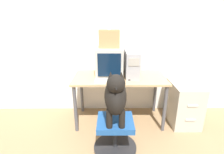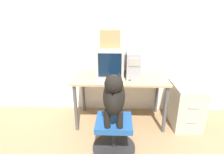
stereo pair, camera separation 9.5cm
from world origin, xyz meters
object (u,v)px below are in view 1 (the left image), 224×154
filing_cabinet (183,103)px  cardboard_box (109,39)px  crt_monitor (109,62)px  office_chair (115,135)px  dog (116,95)px  pc_tower (132,64)px  keyboard (110,81)px

filing_cabinet → cardboard_box: size_ratio=2.20×
crt_monitor → cardboard_box: bearing=90.0°
office_chair → crt_monitor: bearing=95.7°
crt_monitor → dog: 0.81m
office_chair → pc_tower: bearing=70.2°
crt_monitor → pc_tower: size_ratio=0.85×
dog → filing_cabinet: dog is taller
pc_tower → crt_monitor: bearing=173.9°
pc_tower → office_chair: bearing=-109.8°
crt_monitor → pc_tower: bearing=-6.1°
crt_monitor → office_chair: crt_monitor is taller
filing_cabinet → dog: bearing=-149.3°
keyboard → office_chair: bearing=-81.6°
office_chair → dog: dog is taller
keyboard → filing_cabinet: (1.16, 0.16, -0.44)m
pc_tower → keyboard: (-0.33, -0.26, -0.18)m
office_chair → dog: 0.56m
filing_cabinet → crt_monitor: bearing=173.4°
pc_tower → cardboard_box: size_ratio=1.70×
pc_tower → keyboard: bearing=-142.0°
office_chair → filing_cabinet: size_ratio=0.84×
keyboard → office_chair: size_ratio=0.76×
crt_monitor → office_chair: 1.07m
pc_tower → dog: 0.81m
keyboard → filing_cabinet: 1.25m
keyboard → crt_monitor: bearing=91.4°
keyboard → dog: dog is taller
office_chair → filing_cabinet: (1.09, 0.63, 0.11)m
dog → pc_tower: bearing=70.6°
keyboard → filing_cabinet: size_ratio=0.63×
crt_monitor → filing_cabinet: 1.34m
dog → cardboard_box: 0.95m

